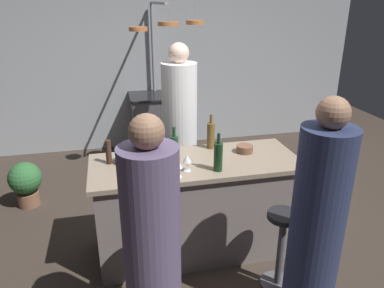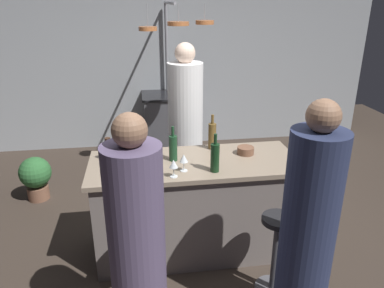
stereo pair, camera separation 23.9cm
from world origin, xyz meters
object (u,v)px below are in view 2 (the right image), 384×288
object	(u,v)px
wine_glass_near_right_guest	(184,159)
chef	(186,131)
bar_stool_right	(276,251)
wine_bottle_amber	(212,136)
stove_range	(170,123)
wine_bottle_green	(173,147)
mixing_bowl_wooden	(246,150)
wine_glass_by_chef	(149,166)
potted_plant	(36,176)
mixing_bowl_steel	(126,157)
pepper_mill	(108,149)
wine_glass_near_left_guest	(174,165)
wine_bottle_red	(215,157)
wine_bottle_white	(144,156)
bar_stool_left	(142,264)
guest_right	(307,234)
guest_left	(137,251)

from	to	relation	value
wine_glass_near_right_guest	chef	bearing A→B (deg)	81.86
bar_stool_right	wine_bottle_amber	distance (m)	1.15
stove_range	wine_glass_near_right_guest	distance (m)	2.69
wine_bottle_green	mixing_bowl_wooden	bearing A→B (deg)	3.86
wine_glass_by_chef	potted_plant	bearing A→B (deg)	131.31
bar_stool_right	potted_plant	size ratio (longest dim) A/B	1.31
wine_glass_near_right_guest	mixing_bowl_steel	distance (m)	0.56
pepper_mill	wine_glass_near_left_guest	distance (m)	0.65
mixing_bowl_steel	chef	bearing A→B (deg)	53.36
mixing_bowl_wooden	potted_plant	bearing A→B (deg)	152.94
pepper_mill	wine_glass_near_left_guest	world-z (taller)	pepper_mill
wine_bottle_green	wine_bottle_red	xyz separation A→B (m)	(0.31, -0.27, 0.01)
wine_bottle_green	wine_bottle_red	distance (m)	0.41
pepper_mill	wine_bottle_white	bearing A→B (deg)	-34.49
bar_stool_left	wine_bottle_red	xyz separation A→B (m)	(0.62, 0.40, 0.65)
potted_plant	wine_glass_by_chef	size ratio (longest dim) A/B	3.56
guest_right	wine_bottle_amber	xyz separation A→B (m)	(-0.39, 1.23, 0.25)
pepper_mill	bar_stool_right	bearing A→B (deg)	-30.19
guest_right	mixing_bowl_steel	size ratio (longest dim) A/B	8.00
mixing_bowl_steel	wine_bottle_green	bearing A→B (deg)	-10.34
wine_bottle_red	mixing_bowl_steel	distance (m)	0.79
guest_right	potted_plant	size ratio (longest dim) A/B	3.22
guest_left	mixing_bowl_steel	xyz separation A→B (m)	(-0.08, 1.09, 0.17)
wine_glass_near_right_guest	stove_range	bearing A→B (deg)	87.50
wine_bottle_white	mixing_bowl_steel	bearing A→B (deg)	126.15
wine_bottle_amber	bar_stool_right	bearing A→B (deg)	-68.92
bar_stool_left	wine_glass_near_left_guest	size ratio (longest dim) A/B	4.66
mixing_bowl_steel	stove_range	bearing A→B (deg)	76.05
wine_bottle_red	mixing_bowl_steel	bearing A→B (deg)	154.40
guest_left	wine_bottle_green	world-z (taller)	guest_left
mixing_bowl_wooden	bar_stool_left	bearing A→B (deg)	-143.58
wine_glass_by_chef	pepper_mill	bearing A→B (deg)	130.94
wine_glass_near_right_guest	wine_bottle_amber	bearing A→B (deg)	53.99
wine_glass_near_left_guest	bar_stool_right	bearing A→B (deg)	-24.99
wine_glass_near_right_guest	mixing_bowl_steel	world-z (taller)	wine_glass_near_right_guest
wine_bottle_amber	potted_plant	bearing A→B (deg)	153.66
wine_glass_near_left_guest	wine_glass_by_chef	xyz separation A→B (m)	(-0.19, 0.01, 0.00)
pepper_mill	wine_bottle_red	xyz separation A→B (m)	(0.85, -0.34, 0.02)
bar_stool_left	potted_plant	world-z (taller)	bar_stool_left
chef	wine_bottle_red	bearing A→B (deg)	-86.03
potted_plant	wine_glass_near_left_guest	world-z (taller)	wine_glass_near_left_guest
wine_glass_near_left_guest	wine_glass_by_chef	size ratio (longest dim) A/B	1.00
potted_plant	wine_bottle_amber	distance (m)	2.22
wine_bottle_red	wine_glass_by_chef	distance (m)	0.53
bar_stool_right	wine_glass_by_chef	size ratio (longest dim) A/B	4.66
wine_bottle_white	wine_bottle_amber	world-z (taller)	wine_bottle_amber
pepper_mill	wine_glass_near_right_guest	bearing A→B (deg)	-25.78
guest_left	bar_stool_right	xyz separation A→B (m)	(1.05, 0.35, -0.39)
mixing_bowl_steel	guest_right	bearing A→B (deg)	-43.00
bar_stool_left	pepper_mill	distance (m)	1.00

